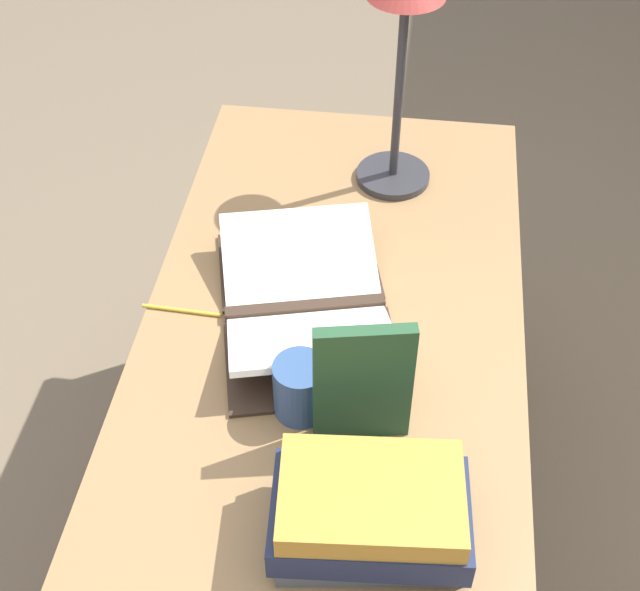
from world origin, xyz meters
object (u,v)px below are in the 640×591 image
open_book (305,303)px  pencil (182,310)px  reading_lamp (404,28)px  book_stack_tall (370,513)px  book_standing_upright (363,384)px  coffee_mug (302,388)px

open_book → pencil: (0.03, -0.22, -0.02)m
reading_lamp → pencil: 0.66m
book_stack_tall → open_book: bearing=-160.6°
book_stack_tall → book_standing_upright: (-0.19, -0.03, 0.06)m
book_stack_tall → pencil: 0.56m
open_book → coffee_mug: coffee_mug is taller
reading_lamp → pencil: reading_lamp is taller
coffee_mug → pencil: coffee_mug is taller
reading_lamp → coffee_mug: size_ratio=4.00×
open_book → coffee_mug: size_ratio=4.20×
open_book → pencil: open_book is taller
book_standing_upright → coffee_mug: bearing=-120.8°
book_stack_tall → book_standing_upright: size_ratio=1.21×
reading_lamp → pencil: size_ratio=3.27×
open_book → book_standing_upright: size_ratio=2.12×
book_standing_upright → coffee_mug: book_standing_upright is taller
book_stack_tall → coffee_mug: (-0.22, -0.13, -0.01)m
open_book → book_standing_upright: (0.25, 0.12, 0.10)m
open_book → book_stack_tall: (0.44, 0.15, 0.04)m
coffee_mug → book_stack_tall: bearing=30.3°
book_stack_tall → book_standing_upright: book_standing_upright is taller
open_book → book_standing_upright: book_standing_upright is taller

